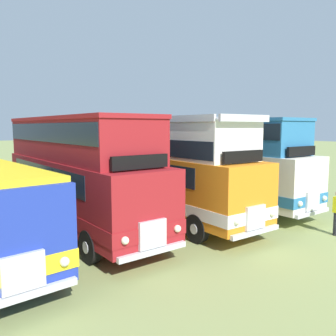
# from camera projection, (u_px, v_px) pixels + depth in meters

# --- Properties ---
(bus_seventh_in_row) EXTENTS (2.77, 10.13, 4.49)m
(bus_seventh_in_row) POSITION_uv_depth(u_px,v_px,m) (78.00, 169.00, 13.68)
(bus_seventh_in_row) COLOR maroon
(bus_seventh_in_row) RESTS_ON ground
(bus_eighth_in_row) EXTENTS (3.05, 10.31, 4.52)m
(bus_eighth_in_row) POSITION_uv_depth(u_px,v_px,m) (165.00, 166.00, 15.65)
(bus_eighth_in_row) COLOR orange
(bus_eighth_in_row) RESTS_ON ground
(bus_ninth_in_row) EXTENTS (2.93, 11.26, 4.49)m
(bus_ninth_in_row) POSITION_uv_depth(u_px,v_px,m) (215.00, 158.00, 18.58)
(bus_ninth_in_row) COLOR silver
(bus_ninth_in_row) RESTS_ON ground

